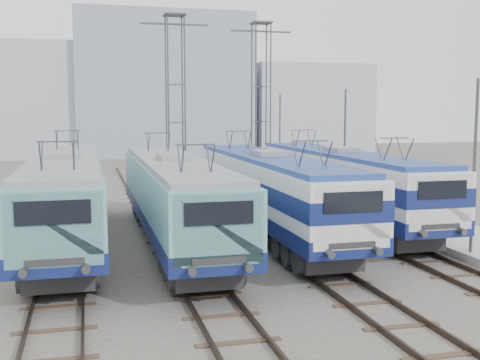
% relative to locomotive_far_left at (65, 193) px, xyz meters
% --- Properties ---
extents(ground, '(160.00, 160.00, 0.00)m').
position_rel_locomotive_far_left_xyz_m(ground, '(6.75, -8.26, -2.33)').
color(ground, '#514C47').
extents(platform, '(4.00, 70.00, 0.30)m').
position_rel_locomotive_far_left_xyz_m(platform, '(16.95, -0.26, -2.18)').
color(platform, '#9E9E99').
rests_on(platform, ground).
extents(locomotive_far_left, '(2.96, 18.72, 3.52)m').
position_rel_locomotive_far_left_xyz_m(locomotive_far_left, '(0.00, 0.00, 0.00)').
color(locomotive_far_left, '#111B53').
rests_on(locomotive_far_left, ground).
extents(locomotive_center_left, '(2.89, 18.26, 3.44)m').
position_rel_locomotive_far_left_xyz_m(locomotive_center_left, '(4.50, -1.09, -0.05)').
color(locomotive_center_left, '#111B53').
rests_on(locomotive_center_left, ground).
extents(locomotive_center_right, '(2.91, 18.38, 3.46)m').
position_rel_locomotive_far_left_xyz_m(locomotive_center_right, '(9.00, -0.10, 0.02)').
color(locomotive_center_right, '#111B53').
rests_on(locomotive_center_right, ground).
extents(locomotive_far_right, '(2.89, 18.25, 3.43)m').
position_rel_locomotive_far_left_xyz_m(locomotive_far_right, '(13.50, 1.92, 0.00)').
color(locomotive_far_right, '#111B53').
rests_on(locomotive_far_right, ground).
extents(catenary_tower_west, '(4.50, 1.20, 12.00)m').
position_rel_locomotive_far_left_xyz_m(catenary_tower_west, '(6.75, 13.74, 4.32)').
color(catenary_tower_west, '#3F4247').
rests_on(catenary_tower_west, ground).
extents(catenary_tower_east, '(4.50, 1.20, 12.00)m').
position_rel_locomotive_far_left_xyz_m(catenary_tower_east, '(13.25, 15.74, 4.32)').
color(catenary_tower_east, '#3F4247').
rests_on(catenary_tower_east, ground).
extents(mast_front, '(0.12, 0.12, 7.00)m').
position_rel_locomotive_far_left_xyz_m(mast_front, '(15.35, -6.26, 1.17)').
color(mast_front, '#3F4247').
rests_on(mast_front, ground).
extents(mast_mid, '(0.12, 0.12, 7.00)m').
position_rel_locomotive_far_left_xyz_m(mast_mid, '(15.35, 5.74, 1.17)').
color(mast_mid, '#3F4247').
rests_on(mast_mid, ground).
extents(mast_rear, '(0.12, 0.12, 7.00)m').
position_rel_locomotive_far_left_xyz_m(mast_rear, '(15.35, 17.74, 1.17)').
color(mast_rear, '#3F4247').
rests_on(mast_rear, ground).
extents(building_west, '(18.00, 12.00, 14.00)m').
position_rel_locomotive_far_left_xyz_m(building_west, '(-7.25, 53.74, 4.67)').
color(building_west, '#9FA6B3').
rests_on(building_west, ground).
extents(building_center, '(22.00, 14.00, 18.00)m').
position_rel_locomotive_far_left_xyz_m(building_center, '(10.75, 53.74, 6.67)').
color(building_center, gray).
rests_on(building_center, ground).
extents(building_east, '(16.00, 12.00, 12.00)m').
position_rel_locomotive_far_left_xyz_m(building_east, '(30.75, 53.74, 3.67)').
color(building_east, '#9FA6B3').
rests_on(building_east, ground).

